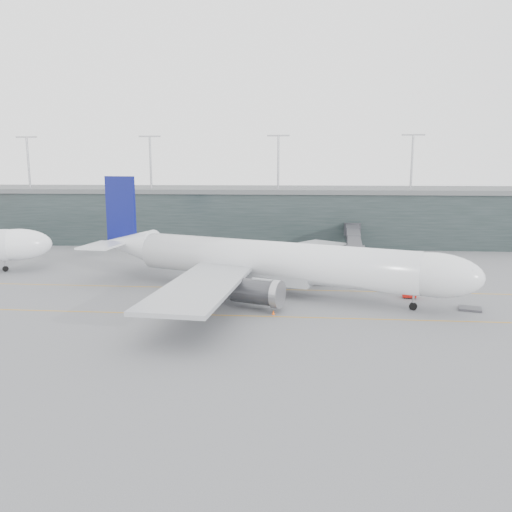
{
  "coord_description": "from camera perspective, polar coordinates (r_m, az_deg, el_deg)",
  "views": [
    {
      "loc": [
        11.0,
        -87.7,
        20.59
      ],
      "look_at": [
        3.61,
        -4.0,
        5.83
      ],
      "focal_mm": 35.0,
      "sensor_mm": 36.0,
      "label": 1
    }
  ],
  "objects": [
    {
      "name": "jet_bridge",
      "position": [
        114.87,
        10.77,
        2.09
      ],
      "size": [
        7.58,
        45.66,
        6.95
      ],
      "rotation": [
        0.0,
        0.0,
        -0.09
      ],
      "color": "#2D2E33",
      "rests_on": "ground"
    },
    {
      "name": "uld_b",
      "position": [
        102.12,
        -2.91,
        -1.05
      ],
      "size": [
        2.48,
        2.07,
        2.09
      ],
      "rotation": [
        0.0,
        0.0,
        -0.1
      ],
      "color": "#36373B",
      "rests_on": "ground"
    },
    {
      "name": "uld_a",
      "position": [
        100.2,
        -3.58,
        -1.35
      ],
      "size": [
        2.27,
        1.95,
        1.84
      ],
      "rotation": [
        0.0,
        0.0,
        -0.18
      ],
      "color": "#36373B",
      "rests_on": "ground"
    },
    {
      "name": "ground",
      "position": [
        90.76,
        -2.05,
        -3.15
      ],
      "size": [
        320.0,
        320.0,
        0.0
      ],
      "primitive_type": "plane",
      "color": "#59595E",
      "rests_on": "ground"
    },
    {
      "name": "cone_wing_stbd",
      "position": [
        71.67,
        2.0,
        -6.46
      ],
      "size": [
        0.42,
        0.42,
        0.67
      ],
      "primitive_type": "cone",
      "color": "#FF570E",
      "rests_on": "ground"
    },
    {
      "name": "taxiline_a",
      "position": [
        86.9,
        -2.38,
        -3.74
      ],
      "size": [
        160.0,
        0.25,
        0.02
      ],
      "primitive_type": "cube",
      "color": "#C28212",
      "rests_on": "ground"
    },
    {
      "name": "cone_nose",
      "position": [
        87.67,
        20.91,
        -4.03
      ],
      "size": [
        0.49,
        0.49,
        0.78
      ],
      "primitive_type": "cone",
      "color": "#E2540C",
      "rests_on": "ground"
    },
    {
      "name": "taxiline_b",
      "position": [
        71.61,
        -4.04,
        -6.76
      ],
      "size": [
        160.0,
        0.25,
        0.02
      ],
      "primitive_type": "cube",
      "color": "#C28212",
      "rests_on": "ground"
    },
    {
      "name": "gse_cart",
      "position": [
        84.17,
        17.12,
        -4.08
      ],
      "size": [
        2.29,
        1.62,
        1.46
      ],
      "rotation": [
        0.0,
        0.0,
        -0.13
      ],
      "color": "red",
      "rests_on": "ground"
    },
    {
      "name": "terminal",
      "position": [
        146.69,
        0.73,
        4.89
      ],
      "size": [
        240.0,
        36.0,
        29.0
      ],
      "color": "#1D2726",
      "rests_on": "ground"
    },
    {
      "name": "cone_tail",
      "position": [
        81.76,
        -7.93,
        -4.46
      ],
      "size": [
        0.45,
        0.45,
        0.72
      ],
      "primitive_type": "cone",
      "color": "orange",
      "rests_on": "ground"
    },
    {
      "name": "cone_wing_port",
      "position": [
        100.55,
        3.15,
        -1.64
      ],
      "size": [
        0.5,
        0.5,
        0.79
      ],
      "primitive_type": "cone",
      "color": "#E8560C",
      "rests_on": "ground"
    },
    {
      "name": "uld_c",
      "position": [
        99.76,
        -1.05,
        -1.43
      ],
      "size": [
        2.21,
        1.96,
        1.69
      ],
      "rotation": [
        0.0,
        0.0,
        0.29
      ],
      "color": "#36373B",
      "rests_on": "ground"
    },
    {
      "name": "main_aircraft",
      "position": [
        82.81,
        1.4,
        -0.62
      ],
      "size": [
        65.9,
        60.87,
        19.18
      ],
      "rotation": [
        0.0,
        0.0,
        -0.37
      ],
      "color": "silver",
      "rests_on": "ground"
    },
    {
      "name": "baggage_dolly",
      "position": [
        80.49,
        23.25,
        -5.54
      ],
      "size": [
        3.78,
        3.34,
        0.32
      ],
      "primitive_type": "cube",
      "rotation": [
        0.0,
        0.0,
        -0.29
      ],
      "color": "#39393E",
      "rests_on": "ground"
    },
    {
      "name": "taxiline_lead_main",
      "position": [
        109.82,
        1.82,
        -0.84
      ],
      "size": [
        0.25,
        60.0,
        0.02
      ],
      "primitive_type": "cube",
      "color": "#C28212",
      "rests_on": "ground"
    }
  ]
}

